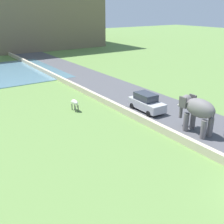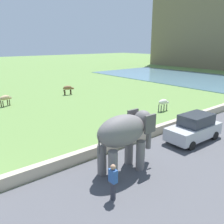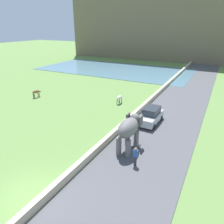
# 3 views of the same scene
# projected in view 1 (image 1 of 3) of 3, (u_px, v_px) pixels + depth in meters

# --- Properties ---
(road_surface) EXTENTS (7.00, 120.00, 0.06)m
(road_surface) POSITION_uv_depth(u_px,v_px,m) (123.00, 93.00, 32.40)
(road_surface) COLOR #4C4C51
(road_surface) RESTS_ON ground
(barrier_wall) EXTENTS (0.40, 110.00, 0.65)m
(barrier_wall) POSITION_uv_depth(u_px,v_px,m) (106.00, 101.00, 28.75)
(barrier_wall) COLOR beige
(barrier_wall) RESTS_ON ground
(elephant) EXTENTS (1.42, 3.47, 2.99)m
(elephant) POSITION_uv_depth(u_px,v_px,m) (197.00, 110.00, 21.62)
(elephant) COLOR slate
(elephant) RESTS_ON ground
(car_silver) EXTENTS (1.89, 4.05, 1.80)m
(car_silver) POSITION_uv_depth(u_px,v_px,m) (146.00, 102.00, 26.72)
(car_silver) COLOR #B7B7BC
(car_silver) RESTS_ON ground
(cow_white) EXTENTS (0.47, 1.39, 1.15)m
(cow_white) POSITION_uv_depth(u_px,v_px,m) (75.00, 103.00, 26.84)
(cow_white) COLOR silver
(cow_white) RESTS_ON ground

